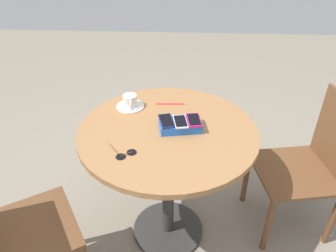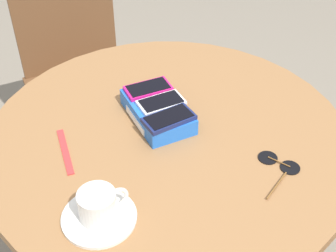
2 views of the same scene
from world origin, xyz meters
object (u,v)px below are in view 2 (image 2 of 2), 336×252
(saucer, at_px, (99,217))
(chair_near_window, at_px, (81,76))
(phone_navy, at_px, (170,118))
(round_table, at_px, (168,173))
(lanyard_strap, at_px, (65,150))
(phone_box, at_px, (157,111))
(phone_magenta, at_px, (148,88))
(sunglasses, at_px, (279,165))
(phone_white, at_px, (160,103))
(coffee_cup, at_px, (99,205))

(saucer, relative_size, chair_near_window, 0.18)
(phone_navy, relative_size, saucer, 0.88)
(round_table, bearing_deg, saucer, -43.60)
(round_table, xyz_separation_m, saucer, (0.23, -0.21, 0.15))
(round_table, distance_m, lanyard_strap, 0.30)
(saucer, bearing_deg, phone_box, 144.64)
(round_table, relative_size, phone_magenta, 7.20)
(sunglasses, bearing_deg, phone_navy, -130.59)
(phone_box, distance_m, saucer, 0.35)
(phone_white, xyz_separation_m, sunglasses, (0.25, 0.22, -0.05))
(phone_navy, height_order, lanyard_strap, phone_navy)
(phone_white, bearing_deg, phone_box, -90.43)
(round_table, height_order, coffee_cup, coffee_cup)
(phone_white, xyz_separation_m, lanyard_strap, (0.06, -0.25, -0.05))
(saucer, distance_m, coffee_cup, 0.04)
(phone_magenta, relative_size, coffee_cup, 1.19)
(lanyard_strap, distance_m, sunglasses, 0.51)
(phone_magenta, xyz_separation_m, saucer, (0.36, -0.20, -0.05))
(phone_navy, bearing_deg, phone_box, -169.22)
(chair_near_window, bearing_deg, phone_box, 9.73)
(phone_box, bearing_deg, phone_navy, 10.78)
(round_table, height_order, sunglasses, sunglasses)
(phone_box, relative_size, lanyard_strap, 1.38)
(coffee_cup, bearing_deg, phone_navy, 135.19)
(chair_near_window, bearing_deg, round_table, 9.70)
(round_table, relative_size, sunglasses, 6.44)
(coffee_cup, bearing_deg, phone_box, 144.89)
(saucer, xyz_separation_m, chair_near_window, (-1.05, 0.07, -0.33))
(phone_white, xyz_separation_m, phone_navy, (0.07, 0.01, 0.00))
(coffee_cup, relative_size, sunglasses, 0.75)
(round_table, relative_size, chair_near_window, 1.04)
(chair_near_window, bearing_deg, phone_white, 10.18)
(phone_white, height_order, lanyard_strap, phone_white)
(round_table, height_order, phone_white, phone_white)
(round_table, height_order, chair_near_window, chair_near_window)
(lanyard_strap, bearing_deg, phone_box, 103.21)
(phone_navy, xyz_separation_m, lanyard_strap, (-0.01, -0.26, -0.05))
(round_table, bearing_deg, phone_magenta, -172.78)
(phone_box, distance_m, lanyard_strap, 0.26)
(phone_box, distance_m, coffee_cup, 0.35)
(phone_magenta, bearing_deg, sunglasses, 35.81)
(round_table, distance_m, phone_navy, 0.20)
(phone_box, bearing_deg, phone_magenta, -174.71)
(sunglasses, distance_m, chair_near_window, 1.12)
(coffee_cup, xyz_separation_m, chair_near_window, (-1.05, 0.07, -0.37))
(round_table, bearing_deg, lanyard_strap, -90.97)
(phone_white, bearing_deg, coffee_cup, -35.92)
(phone_box, height_order, sunglasses, phone_box)
(phone_box, xyz_separation_m, coffee_cup, (0.29, -0.20, 0.02))
(phone_white, xyz_separation_m, chair_near_window, (-0.76, -0.14, -0.38))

